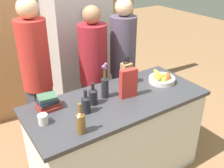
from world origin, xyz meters
TOP-DOWN VIEW (x-y plane):
  - kitchen_island at (0.00, 0.00)m, footprint 1.72×0.76m
  - back_wall_wood at (0.00, 1.74)m, footprint 2.92×0.12m
  - refrigerator at (0.28, 1.38)m, footprint 0.78×0.62m
  - fruit_bowl at (0.59, 0.04)m, footprint 0.28×0.28m
  - knife_block at (0.26, 0.22)m, footprint 0.10×0.09m
  - flower_vase at (-0.08, 0.10)m, footprint 0.07×0.07m
  - cereal_box at (0.11, -0.01)m, footprint 0.17×0.08m
  - coffee_mug at (-0.72, 0.01)m, footprint 0.10×0.10m
  - book_stack at (-0.60, 0.20)m, footprint 0.21×0.16m
  - bottle_oil at (-0.23, 0.05)m, footprint 0.08×0.08m
  - bottle_vinegar at (-0.52, -0.26)m, footprint 0.07×0.07m
  - bottle_wine at (-0.35, -0.03)m, footprint 0.08×0.08m
  - person_at_sink at (-0.50, 0.76)m, footprint 0.31×0.31m
  - person_in_blue at (0.11, 0.65)m, footprint 0.32×0.32m
  - person_in_red_tee at (0.51, 0.64)m, footprint 0.31×0.31m

SIDE VIEW (x-z plane):
  - kitchen_island at x=0.00m, z-range 0.00..0.93m
  - refrigerator at x=0.28m, z-range 0.00..1.89m
  - person_in_blue at x=0.11m, z-range 0.11..1.79m
  - fruit_bowl at x=0.59m, z-range 0.91..1.02m
  - coffee_mug at x=-0.72m, z-range 0.93..1.01m
  - person_in_red_tee at x=0.51m, z-range 0.12..1.84m
  - book_stack at x=-0.60m, z-range 0.92..1.05m
  - bottle_oil at x=-0.23m, z-range 0.90..1.12m
  - bottle_wine at x=-0.35m, z-range 0.90..1.12m
  - bottle_vinegar at x=-0.52m, z-range 0.90..1.16m
  - person_at_sink at x=-0.50m, z-range 0.13..1.93m
  - knife_block at x=0.26m, z-range 0.89..1.19m
  - flower_vase at x=-0.08m, z-range 0.87..1.22m
  - cereal_box at x=0.11m, z-range 0.93..1.21m
  - back_wall_wood at x=0.00m, z-range 0.00..2.60m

